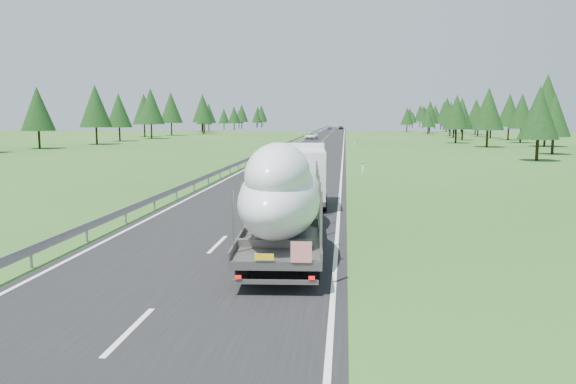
# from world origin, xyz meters

# --- Properties ---
(ground) EXTENTS (400.00, 400.00, 0.00)m
(ground) POSITION_xyz_m (0.00, 0.00, 0.00)
(ground) COLOR #28501A
(ground) RESTS_ON ground
(road_surface) EXTENTS (10.00, 400.00, 0.02)m
(road_surface) POSITION_xyz_m (0.00, 100.00, 0.01)
(road_surface) COLOR black
(road_surface) RESTS_ON ground
(guardrail) EXTENTS (0.10, 400.00, 0.76)m
(guardrail) POSITION_xyz_m (-5.30, 99.94, 0.60)
(guardrail) COLOR slate
(guardrail) RESTS_ON ground
(marker_posts) EXTENTS (0.13, 350.08, 1.00)m
(marker_posts) POSITION_xyz_m (6.50, 155.00, 0.54)
(marker_posts) COLOR silver
(marker_posts) RESTS_ON ground
(highway_sign) EXTENTS (0.08, 0.90, 2.60)m
(highway_sign) POSITION_xyz_m (7.20, 80.00, 1.81)
(highway_sign) COLOR slate
(highway_sign) RESTS_ON ground
(tree_line_right) EXTENTS (27.76, 351.68, 12.56)m
(tree_line_right) POSITION_xyz_m (39.52, 125.88, 6.97)
(tree_line_right) COLOR black
(tree_line_right) RESTS_ON ground
(tree_line_left) EXTENTS (14.79, 351.98, 12.51)m
(tree_line_left) POSITION_xyz_m (-43.60, 146.44, 7.04)
(tree_line_left) COLOR black
(tree_line_left) RESTS_ON ground
(boat_truck) EXTENTS (3.44, 18.65, 4.13)m
(boat_truck) POSITION_xyz_m (2.60, 1.90, 2.10)
(boat_truck) COLOR silver
(boat_truck) RESTS_ON ground
(distant_van) EXTENTS (3.14, 5.87, 1.57)m
(distant_van) POSITION_xyz_m (-3.02, 111.73, 0.78)
(distant_van) COLOR white
(distant_van) RESTS_ON ground
(distant_car_dark) EXTENTS (1.91, 4.64, 1.57)m
(distant_car_dark) POSITION_xyz_m (3.00, 229.38, 0.79)
(distant_car_dark) COLOR black
(distant_car_dark) RESTS_ON ground
(distant_car_blue) EXTENTS (1.60, 4.19, 1.36)m
(distant_car_blue) POSITION_xyz_m (-1.97, 227.19, 0.68)
(distant_car_blue) COLOR #181A44
(distant_car_blue) RESTS_ON ground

